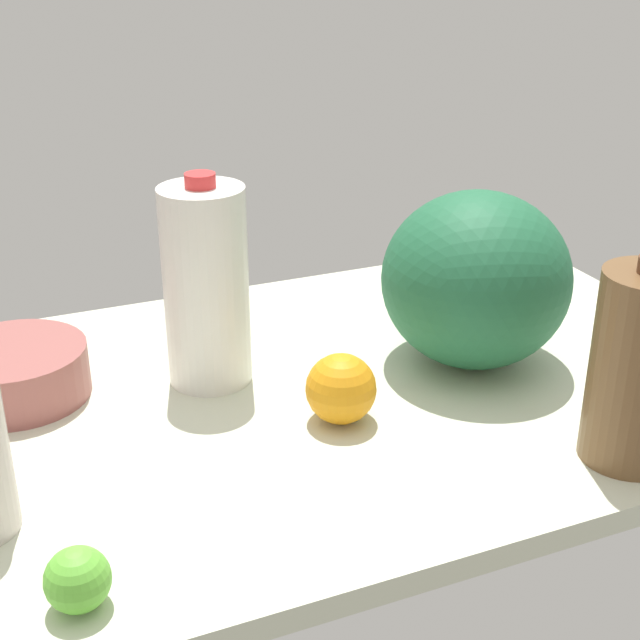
{
  "coord_description": "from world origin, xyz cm",
  "views": [
    {
      "loc": [
        -41.25,
        -97.7,
        61.39
      ],
      "look_at": [
        0.0,
        0.0,
        13.0
      ],
      "focal_mm": 50.0,
      "sensor_mm": 36.0,
      "label": 1
    }
  ],
  "objects_px": {
    "mixing_bowl": "(15,373)",
    "lime_loose": "(78,580)",
    "chocolate_milk_jug": "(639,368)",
    "orange_by_jug": "(341,389)",
    "milk_jug": "(206,286)",
    "watermelon": "(476,280)"
  },
  "relations": [
    {
      "from": "milk_jug",
      "to": "lime_loose",
      "type": "xyz_separation_m",
      "value": [
        -0.24,
        -0.38,
        -0.11
      ]
    },
    {
      "from": "milk_jug",
      "to": "lime_loose",
      "type": "height_order",
      "value": "milk_jug"
    },
    {
      "from": "watermelon",
      "to": "lime_loose",
      "type": "height_order",
      "value": "watermelon"
    },
    {
      "from": "mixing_bowl",
      "to": "milk_jug",
      "type": "relative_size",
      "value": 0.66
    },
    {
      "from": "chocolate_milk_jug",
      "to": "lime_loose",
      "type": "height_order",
      "value": "chocolate_milk_jug"
    },
    {
      "from": "milk_jug",
      "to": "orange_by_jug",
      "type": "distance_m",
      "value": 0.23
    },
    {
      "from": "mixing_bowl",
      "to": "milk_jug",
      "type": "bearing_deg",
      "value": -11.69
    },
    {
      "from": "mixing_bowl",
      "to": "chocolate_milk_jug",
      "type": "xyz_separation_m",
      "value": [
        0.65,
        -0.43,
        0.08
      ]
    },
    {
      "from": "chocolate_milk_jug",
      "to": "milk_jug",
      "type": "distance_m",
      "value": 0.55
    },
    {
      "from": "chocolate_milk_jug",
      "to": "orange_by_jug",
      "type": "height_order",
      "value": "chocolate_milk_jug"
    },
    {
      "from": "chocolate_milk_jug",
      "to": "watermelon",
      "type": "relative_size",
      "value": 0.95
    },
    {
      "from": "mixing_bowl",
      "to": "orange_by_jug",
      "type": "relative_size",
      "value": 2.13
    },
    {
      "from": "mixing_bowl",
      "to": "milk_jug",
      "type": "height_order",
      "value": "milk_jug"
    },
    {
      "from": "chocolate_milk_jug",
      "to": "orange_by_jug",
      "type": "distance_m",
      "value": 0.35
    },
    {
      "from": "orange_by_jug",
      "to": "lime_loose",
      "type": "height_order",
      "value": "orange_by_jug"
    },
    {
      "from": "watermelon",
      "to": "orange_by_jug",
      "type": "xyz_separation_m",
      "value": [
        -0.24,
        -0.08,
        -0.08
      ]
    },
    {
      "from": "mixing_bowl",
      "to": "lime_loose",
      "type": "height_order",
      "value": "mixing_bowl"
    },
    {
      "from": "lime_loose",
      "to": "orange_by_jug",
      "type": "bearing_deg",
      "value": 30.57
    },
    {
      "from": "watermelon",
      "to": "milk_jug",
      "type": "bearing_deg",
      "value": 165.86
    },
    {
      "from": "milk_jug",
      "to": "mixing_bowl",
      "type": "bearing_deg",
      "value": 168.31
    },
    {
      "from": "mixing_bowl",
      "to": "orange_by_jug",
      "type": "height_order",
      "value": "orange_by_jug"
    },
    {
      "from": "watermelon",
      "to": "milk_jug",
      "type": "height_order",
      "value": "milk_jug"
    }
  ]
}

